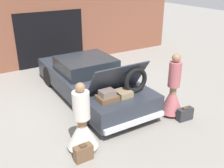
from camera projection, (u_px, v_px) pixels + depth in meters
name	position (u px, v px, depth m)	size (l,w,h in m)	color
ground_plane	(91.00, 96.00, 8.35)	(40.00, 40.00, 0.00)	gray
garage_wall_back	(50.00, 31.00, 10.61)	(12.00, 0.14, 2.80)	brown
car	(91.00, 80.00, 8.13)	(1.89, 4.80, 1.56)	#2D333D
person_left	(82.00, 127.00, 5.67)	(0.70, 0.70, 1.60)	#997051
person_right	(173.00, 94.00, 7.03)	(0.62, 0.62, 1.75)	#997051
suitcase_beside_left_person	(83.00, 153.00, 5.46)	(0.40, 0.20, 0.38)	brown
suitcase_beside_right_person	(185.00, 114.00, 6.94)	(0.46, 0.21, 0.37)	#2D2D33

